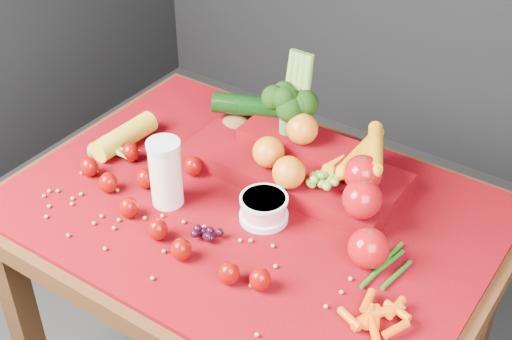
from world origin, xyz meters
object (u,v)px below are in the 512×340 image
Objects in this scene: table at (251,241)px; milk_glass at (165,171)px; produce_mound at (307,159)px; yogurt_bowl at (264,208)px.

milk_glass reaches higher than table.
produce_mound is at bearing 70.95° from table.
milk_glass is (-0.16, -0.09, 0.19)m from table.
milk_glass is at bearing -150.30° from table.
table is at bearing -109.05° from produce_mound.
produce_mound is at bearing 88.74° from yogurt_bowl.
table is 1.83× the size of produce_mound.
table is 0.23m from produce_mound.
table is 0.15m from yogurt_bowl.
produce_mound reaches higher than table.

